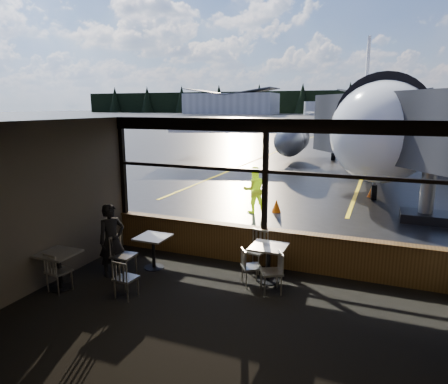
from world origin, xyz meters
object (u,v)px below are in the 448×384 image
Objects in this scene: chair_near_e at (271,273)px; chair_near_w at (252,267)px; cafe_table_left at (60,271)px; chair_mid_s at (126,279)px; chair_mid_w at (124,256)px; ground_crew at (254,190)px; cone_extra at (276,206)px; jet_bridge at (421,147)px; cone_wing at (266,158)px; airliner at (372,83)px; chair_near_n at (256,251)px; cone_nose at (371,192)px; passenger at (112,240)px; cafe_table_near at (268,264)px; chair_left_s at (59,271)px; cafe_table_mid at (154,252)px.

chair_near_e is 0.51m from chair_near_w.
cafe_table_left is 1.54m from chair_mid_s.
ground_crew reaches higher than chair_mid_w.
chair_mid_w is 2.06× the size of cone_extra.
cone_wing is at bearing 124.64° from jet_bridge.
cafe_table_left is at bearing -41.21° from chair_mid_w.
airliner is 21.83m from chair_near_e.
airliner is 21.69m from chair_near_w.
cafe_table_left reaches higher than cone_wing.
airliner is 42.80× the size of cafe_table_left.
cone_nose is (2.20, 9.25, -0.26)m from chair_near_n.
chair_near_w is 1.01× the size of chair_mid_s.
chair_mid_s is at bearing 6.62° from cafe_table_left.
chair_mid_w is at bearing -114.51° from cone_nose.
chair_near_w is at bearing -74.90° from cone_wing.
chair_near_w is 0.50× the size of passenger.
passenger is 3.30× the size of cone_wing.
airliner reaches higher than ground_crew.
cone_extra is (2.02, 6.79, -0.60)m from passenger.
cafe_table_near reaches higher than cafe_table_left.
chair_mid_s is 1.30m from passenger.
jet_bridge is 10.14m from chair_mid_s.
chair_left_s is at bearing -85.62° from cone_wing.
airliner is 15.97m from cone_extra.
cone_wing is at bearing 128.00° from cone_nose.
chair_near_e is 0.91× the size of chair_mid_w.
ground_crew reaches higher than cone_wing.
airliner is 12.19m from cone_nose.
jet_bridge is 9.87m from chair_mid_w.
cone_wing is (-3.07, 20.80, -0.16)m from chair_mid_s.
ground_crew is at bearing -105.81° from airliner.
cone_nose is at bearing 63.87° from cafe_table_left.
cafe_table_mid is (-3.75, -21.08, -4.85)m from airliner.
cafe_table_near is 0.86× the size of chair_near_n.
cafe_table_near is 1.00× the size of chair_mid_s.
cone_nose is (0.74, -11.08, -5.02)m from airliner.
passenger is at bearing -83.89° from cone_wing.
jet_bridge is at bearing 49.16° from cafe_table_left.
chair_mid_w is at bearing -52.34° from passenger.
cone_wing is at bearing 106.12° from cafe_table_near.
chair_mid_s is 12.24m from cone_nose.
chair_near_e is at bearing 30.35° from chair_mid_s.
cone_wing is (-3.40, 13.50, -0.58)m from ground_crew.
chair_near_e is 6.49m from cone_extra.
jet_bridge reaches higher than chair_near_n.
cafe_table_near is at bearing -73.88° from cone_wing.
cafe_table_near is 0.93× the size of chair_near_e.
jet_bridge is at bearing 138.24° from chair_mid_w.
chair_near_w is at bearing -97.80° from airliner.
chair_near_w is 10.23m from cone_nose.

